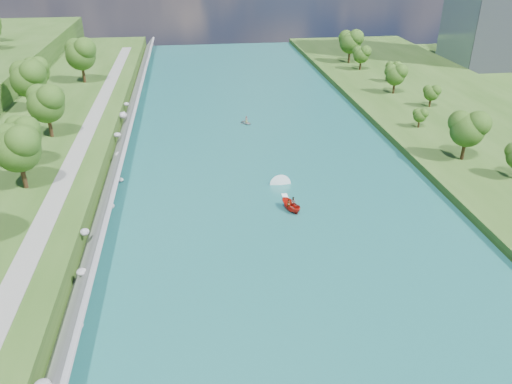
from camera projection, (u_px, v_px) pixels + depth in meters
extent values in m
plane|color=#2D5119|center=(288.00, 241.00, 68.66)|extent=(260.00, 260.00, 0.00)
cube|color=#185A5D|center=(266.00, 178.00, 86.24)|extent=(55.00, 240.00, 0.10)
cube|color=slate|center=(112.00, 178.00, 82.36)|extent=(3.54, 236.00, 4.05)
ellipsoid|color=gray|center=(78.00, 325.00, 51.63)|extent=(1.05, 1.01, 0.75)
ellipsoid|color=gray|center=(82.00, 272.00, 58.33)|extent=(1.23, 1.25, 0.76)
ellipsoid|color=gray|center=(85.00, 232.00, 65.00)|extent=(1.20, 1.25, 0.91)
ellipsoid|color=gray|center=(111.00, 206.00, 75.44)|extent=(1.00, 1.19, 0.71)
ellipsoid|color=gray|center=(121.00, 180.00, 84.61)|extent=(0.99, 1.06, 0.68)
ellipsoid|color=gray|center=(119.00, 155.00, 90.66)|extent=(1.54, 1.99, 1.01)
ellipsoid|color=gray|center=(117.00, 135.00, 97.70)|extent=(1.46, 1.32, 0.89)
ellipsoid|color=gray|center=(123.00, 115.00, 107.39)|extent=(1.72, 2.12, 1.37)
ellipsoid|color=gray|center=(126.00, 104.00, 114.64)|extent=(1.25, 1.42, 0.82)
cube|color=gray|center=(69.00, 171.00, 80.77)|extent=(3.00, 200.00, 0.10)
ellipsoid|color=#274412|center=(18.00, 151.00, 72.75)|extent=(7.13, 7.13, 11.88)
ellipsoid|color=#274412|center=(23.00, 137.00, 80.38)|extent=(6.05, 6.05, 10.08)
ellipsoid|color=#274412|center=(46.00, 106.00, 91.84)|extent=(7.14, 7.14, 11.89)
ellipsoid|color=#274412|center=(29.00, 81.00, 105.25)|extent=(7.84, 7.84, 13.06)
ellipsoid|color=#274412|center=(36.00, 73.00, 116.28)|extent=(6.46, 6.46, 10.77)
ellipsoid|color=#274412|center=(81.00, 56.00, 126.17)|extent=(7.98, 7.98, 13.30)
ellipsoid|color=#274412|center=(467.00, 131.00, 87.53)|extent=(6.42, 6.42, 10.70)
ellipsoid|color=#274412|center=(420.00, 116.00, 103.71)|extent=(2.93, 2.93, 4.89)
ellipsoid|color=#274412|center=(431.00, 94.00, 115.98)|extent=(3.72, 3.72, 6.20)
ellipsoid|color=#274412|center=(395.00, 76.00, 125.31)|extent=(5.23, 5.23, 8.72)
ellipsoid|color=#274412|center=(393.00, 70.00, 135.52)|extent=(4.04, 4.04, 6.73)
ellipsoid|color=#274412|center=(361.00, 56.00, 147.50)|extent=(5.02, 5.02, 8.37)
ellipsoid|color=#274412|center=(350.00, 43.00, 155.01)|extent=(7.15, 7.15, 11.92)
imported|color=red|center=(291.00, 206.00, 75.81)|extent=(3.06, 4.44, 1.61)
imported|color=#66605B|center=(289.00, 205.00, 75.23)|extent=(0.68, 0.51, 1.69)
imported|color=#66605B|center=(293.00, 202.00, 76.15)|extent=(0.93, 0.83, 1.60)
cube|color=white|center=(287.00, 201.00, 78.80)|extent=(0.90, 5.00, 0.06)
imported|color=gray|center=(246.00, 123.00, 110.77)|extent=(3.39, 3.59, 0.61)
imported|color=#66605B|center=(246.00, 120.00, 110.45)|extent=(0.79, 0.59, 1.47)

